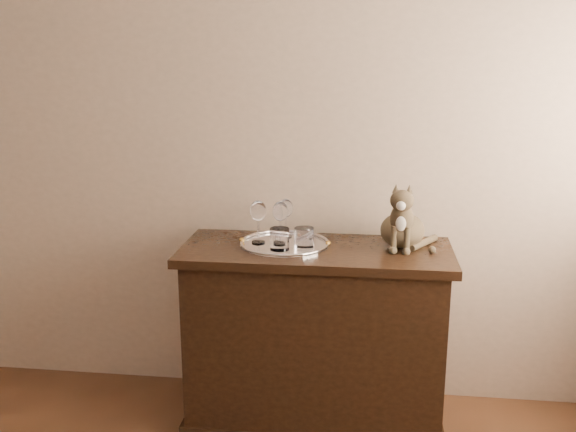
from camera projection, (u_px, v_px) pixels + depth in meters
The scene contains 10 objects.
wall_back at pixel (198, 125), 3.08m from camera, with size 4.00×0.10×2.70m, color tan.
sideboard at pixel (315, 337), 2.94m from camera, with size 1.20×0.50×0.85m, color black, non-canonical shape.
tray at pixel (285, 245), 2.87m from camera, with size 0.40×0.40×0.01m, color silver.
wine_glass_b at pixel (286, 218), 2.96m from camera, with size 0.07×0.07×0.18m, color white, non-canonical shape.
wine_glass_c at pixel (258, 222), 2.86m from camera, with size 0.07×0.07×0.20m, color white, non-canonical shape.
wine_glass_d at pixel (280, 222), 2.87m from camera, with size 0.07×0.07×0.19m, color silver, non-canonical shape.
tumbler_a at pixel (304, 239), 2.78m from camera, with size 0.08×0.08×0.10m, color silver.
tumbler_b at pixel (280, 239), 2.77m from camera, with size 0.08×0.08×0.10m, color silver.
tumbler_c at pixel (305, 237), 2.83m from camera, with size 0.07×0.07×0.08m, color white.
cat at pixel (403, 214), 2.82m from camera, with size 0.30×0.28×0.30m, color brown, non-canonical shape.
Camera 1 is at (0.82, -0.77, 1.68)m, focal length 40.00 mm.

